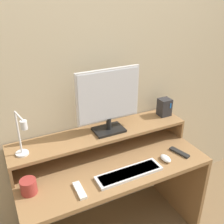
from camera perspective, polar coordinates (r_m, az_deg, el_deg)
The scene contains 11 objects.
wall_back at distance 1.86m, azimuth -4.86°, elevation 8.56°, with size 6.00×0.05×2.50m.
desk at distance 1.96m, azimuth -0.23°, elevation -15.35°, with size 1.30×0.59×0.71m.
monitor_shelf at distance 1.88m, azimuth -2.42°, elevation -4.96°, with size 1.30×0.27×0.15m.
monitor at distance 1.78m, azimuth -0.78°, elevation 2.70°, with size 0.46×0.15×0.46m.
desk_lamp at distance 1.61m, azimuth -19.07°, elevation -5.17°, with size 0.08×0.19×0.30m.
router_dock at distance 2.12m, azimuth 11.33°, elevation 1.05°, with size 0.09×0.09×0.14m.
keyboard at distance 1.73m, azimuth 3.76°, elevation -13.13°, with size 0.44×0.12×0.02m.
mouse at distance 1.88m, azimuth 11.58°, elevation -9.86°, with size 0.06×0.10×0.03m.
remote_control at distance 1.62m, azimuth -7.07°, elevation -16.56°, with size 0.05×0.15×0.02m.
remote_secondary at distance 1.97m, azimuth 14.46°, elevation -8.51°, with size 0.08×0.16×0.02m.
mug at distance 1.65m, azimuth -17.70°, elevation -15.20°, with size 0.09×0.09×0.09m.
Camera 1 is at (-0.65, -1.02, 1.81)m, focal length 42.00 mm.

